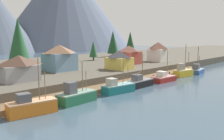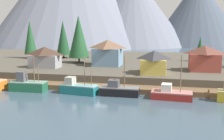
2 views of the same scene
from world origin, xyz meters
The scene contains 20 objects.
ground_plane centered at (0.00, 20.00, -0.50)m, with size 400.00×400.00×1.00m, color #384C5B.
dock centered at (0.00, 1.99, 0.50)m, with size 80.00×4.00×1.60m.
shoreline_bank centered at (0.00, 32.00, 1.25)m, with size 400.00×56.00×2.50m, color #4C473D.
mountain_far_ridge centered at (98.02, 152.98, 39.71)m, with size 119.79×119.79×79.42m, color #4C566B.
fishing_boat_orange centered at (-23.38, -1.84, 1.24)m, with size 7.38×3.45×8.37m.
fishing_boat_green centered at (-14.79, -1.65, 1.22)m, with size 7.19×3.00×7.14m.
fishing_boat_teal centered at (-4.10, -1.84, 1.09)m, with size 7.37×3.45×7.39m.
fishing_boat_black centered at (3.84, -1.47, 1.04)m, with size 7.10×2.67×7.55m.
fishing_boat_red centered at (13.34, -1.93, 0.90)m, with size 7.29×3.56×7.93m.
fishing_boat_yellow centered at (24.11, -1.80, 1.31)m, with size 6.54×3.39×9.14m.
fishing_boat_blue centered at (32.22, -2.23, 1.01)m, with size 6.62×4.06×8.33m.
house_blue centered at (-3.15, 19.40, 5.96)m, with size 7.42×6.99×6.78m.
house_red centered at (20.83, 15.52, 5.54)m, with size 7.11×5.83×5.94m.
house_white centered at (35.15, 13.71, 5.99)m, with size 6.04×5.98×6.82m.
house_grey centered at (-17.83, 12.51, 5.19)m, with size 7.71×4.43×5.25m.
house_yellow centered at (9.53, 9.72, 5.09)m, with size 5.66×6.41×5.07m.
conifer_near_left centered at (39.00, 39.21, 8.82)m, with size 5.01×5.01×11.27m.
conifer_near_right centered at (-12.40, 23.03, 9.94)m, with size 5.83×5.83×13.37m.
conifer_mid_left centered at (30.02, 22.38, 8.60)m, with size 4.46×4.46×10.63m.
conifer_back_left centered at (21.68, 33.17, 6.69)m, with size 3.07×3.07×7.21m.
Camera 1 is at (-41.40, -34.83, 11.64)m, focal length 39.94 mm.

